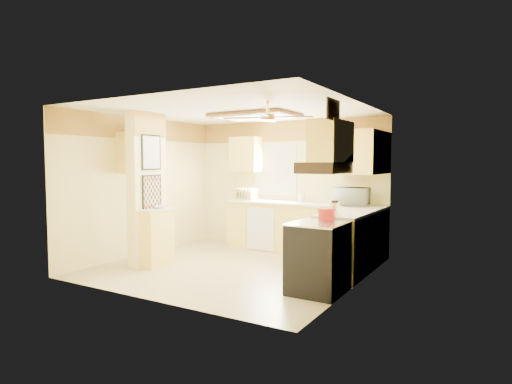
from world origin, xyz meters
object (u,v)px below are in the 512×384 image
Objects in this scene: dutch_oven at (327,214)px; microwave at (352,196)px; kettle at (335,209)px; bowl at (160,207)px; stove at (318,257)px.

microwave is at bearing 97.82° from dutch_oven.
microwave is 1.62m from kettle.
microwave is 2.32× the size of dutch_oven.
dutch_oven reaches higher than bowl.
dutch_oven is at bearing 4.62° from bowl.
stove is 3.77× the size of dutch_oven.
stove is 2.25m from microwave.
kettle reaches higher than stove.
stove is 0.80m from kettle.
microwave is at bearing 96.69° from stove.
kettle is at bearing 88.71° from dutch_oven.
bowl is 0.76× the size of dutch_oven.
bowl is at bearing -169.52° from kettle.
microwave is 3.29m from bowl.
bowl is (-2.77, 0.04, 0.50)m from stove.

